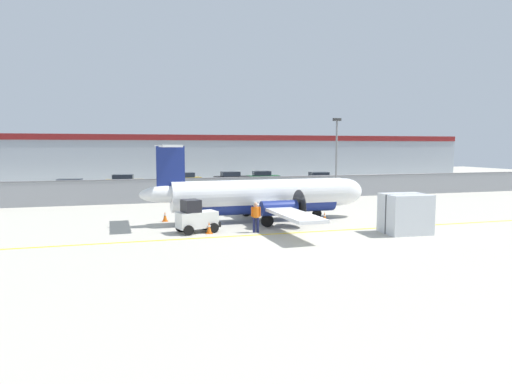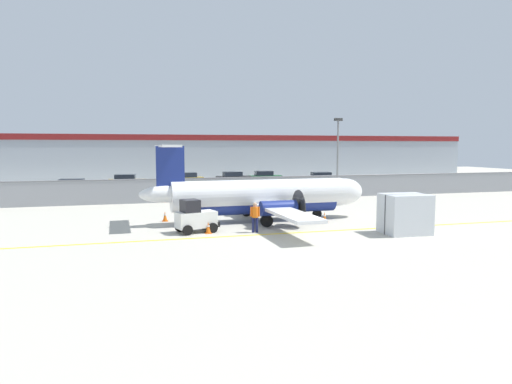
{
  "view_description": "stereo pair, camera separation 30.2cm",
  "coord_description": "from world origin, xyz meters",
  "px_view_note": "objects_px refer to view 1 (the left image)",
  "views": [
    {
      "loc": [
        -9.06,
        -21.57,
        4.83
      ],
      "look_at": [
        -0.58,
        7.41,
        1.8
      ],
      "focal_mm": 32.0,
      "sensor_mm": 36.0,
      "label": 1
    },
    {
      "loc": [
        -8.77,
        -21.66,
        4.83
      ],
      "look_at": [
        -0.58,
        7.41,
        1.8
      ],
      "focal_mm": 32.0,
      "sensor_mm": 36.0,
      "label": 2
    }
  ],
  "objects_px": {
    "baggage_tug": "(196,217)",
    "parked_car_4": "(262,177)",
    "ground_crew_worker": "(256,216)",
    "traffic_cone_far_left": "(209,228)",
    "parked_car_3": "(231,178)",
    "parked_car_0": "(69,187)",
    "apron_light_pole": "(336,152)",
    "commuter_airplane": "(264,196)",
    "parked_car_2": "(184,179)",
    "traffic_cone_far_right": "(165,217)",
    "cargo_container": "(405,214)",
    "parked_car_5": "(318,179)",
    "traffic_cone_near_right": "(325,217)",
    "traffic_cone_near_left": "(253,211)",
    "parked_car_1": "(124,182)"
  },
  "relations": [
    {
      "from": "traffic_cone_far_left",
      "to": "parked_car_0",
      "type": "height_order",
      "value": "parked_car_0"
    },
    {
      "from": "ground_crew_worker",
      "to": "traffic_cone_near_left",
      "type": "bearing_deg",
      "value": -3.63
    },
    {
      "from": "commuter_airplane",
      "to": "traffic_cone_far_right",
      "type": "bearing_deg",
      "value": 164.06
    },
    {
      "from": "commuter_airplane",
      "to": "traffic_cone_far_left",
      "type": "relative_size",
      "value": 25.06
    },
    {
      "from": "parked_car_0",
      "to": "parked_car_1",
      "type": "distance_m",
      "value": 7.89
    },
    {
      "from": "ground_crew_worker",
      "to": "cargo_container",
      "type": "height_order",
      "value": "cargo_container"
    },
    {
      "from": "ground_crew_worker",
      "to": "parked_car_4",
      "type": "distance_m",
      "value": 32.82
    },
    {
      "from": "traffic_cone_far_left",
      "to": "parked_car_3",
      "type": "relative_size",
      "value": 0.15
    },
    {
      "from": "baggage_tug",
      "to": "parked_car_2",
      "type": "bearing_deg",
      "value": 70.04
    },
    {
      "from": "traffic_cone_near_right",
      "to": "parked_car_1",
      "type": "xyz_separation_m",
      "value": [
        -12.23,
        26.7,
        0.58
      ]
    },
    {
      "from": "traffic_cone_near_right",
      "to": "parked_car_0",
      "type": "height_order",
      "value": "parked_car_0"
    },
    {
      "from": "parked_car_4",
      "to": "apron_light_pole",
      "type": "height_order",
      "value": "apron_light_pole"
    },
    {
      "from": "traffic_cone_near_left",
      "to": "parked_car_4",
      "type": "height_order",
      "value": "parked_car_4"
    },
    {
      "from": "parked_car_4",
      "to": "parked_car_0",
      "type": "bearing_deg",
      "value": -154.89
    },
    {
      "from": "cargo_container",
      "to": "parked_car_4",
      "type": "height_order",
      "value": "cargo_container"
    },
    {
      "from": "parked_car_2",
      "to": "traffic_cone_far_right",
      "type": "bearing_deg",
      "value": 74.83
    },
    {
      "from": "cargo_container",
      "to": "parked_car_0",
      "type": "relative_size",
      "value": 0.59
    },
    {
      "from": "parked_car_1",
      "to": "parked_car_4",
      "type": "distance_m",
      "value": 17.17
    },
    {
      "from": "ground_crew_worker",
      "to": "cargo_container",
      "type": "relative_size",
      "value": 0.68
    },
    {
      "from": "traffic_cone_far_left",
      "to": "parked_car_3",
      "type": "height_order",
      "value": "parked_car_3"
    },
    {
      "from": "traffic_cone_far_left",
      "to": "parked_car_0",
      "type": "bearing_deg",
      "value": 113.09
    },
    {
      "from": "cargo_container",
      "to": "parked_car_4",
      "type": "relative_size",
      "value": 0.58
    },
    {
      "from": "baggage_tug",
      "to": "traffic_cone_near_right",
      "type": "xyz_separation_m",
      "value": [
        8.47,
        1.26,
        -0.54
      ]
    },
    {
      "from": "traffic_cone_far_left",
      "to": "parked_car_0",
      "type": "relative_size",
      "value": 0.15
    },
    {
      "from": "commuter_airplane",
      "to": "traffic_cone_far_left",
      "type": "xyz_separation_m",
      "value": [
        -4.24,
        -3.27,
        -1.29
      ]
    },
    {
      "from": "parked_car_2",
      "to": "parked_car_4",
      "type": "distance_m",
      "value": 10.16
    },
    {
      "from": "traffic_cone_near_right",
      "to": "parked_car_5",
      "type": "xyz_separation_m",
      "value": [
        10.6,
        24.84,
        0.58
      ]
    },
    {
      "from": "ground_crew_worker",
      "to": "traffic_cone_far_right",
      "type": "bearing_deg",
      "value": 51.79
    },
    {
      "from": "baggage_tug",
      "to": "apron_light_pole",
      "type": "distance_m",
      "value": 18.39
    },
    {
      "from": "cargo_container",
      "to": "parked_car_3",
      "type": "distance_m",
      "value": 33.62
    },
    {
      "from": "ground_crew_worker",
      "to": "parked_car_2",
      "type": "xyz_separation_m",
      "value": [
        -0.12,
        30.54,
        -0.06
      ]
    },
    {
      "from": "traffic_cone_far_right",
      "to": "parked_car_0",
      "type": "distance_m",
      "value": 19.22
    },
    {
      "from": "baggage_tug",
      "to": "cargo_container",
      "type": "xyz_separation_m",
      "value": [
        11.15,
        -3.48,
        0.24
      ]
    },
    {
      "from": "cargo_container",
      "to": "parked_car_0",
      "type": "bearing_deg",
      "value": 131.44
    },
    {
      "from": "ground_crew_worker",
      "to": "apron_light_pole",
      "type": "distance_m",
      "value": 16.68
    },
    {
      "from": "traffic_cone_far_right",
      "to": "parked_car_5",
      "type": "relative_size",
      "value": 0.15
    },
    {
      "from": "baggage_tug",
      "to": "parked_car_3",
      "type": "bearing_deg",
      "value": 59.21
    },
    {
      "from": "parked_car_0",
      "to": "parked_car_4",
      "type": "relative_size",
      "value": 0.99
    },
    {
      "from": "ground_crew_worker",
      "to": "traffic_cone_near_left",
      "type": "distance_m",
      "value": 6.43
    },
    {
      "from": "commuter_airplane",
      "to": "traffic_cone_far_left",
      "type": "bearing_deg",
      "value": -143.81
    },
    {
      "from": "parked_car_1",
      "to": "parked_car_3",
      "type": "height_order",
      "value": "same"
    },
    {
      "from": "parked_car_1",
      "to": "parked_car_2",
      "type": "xyz_separation_m",
      "value": [
        6.87,
        1.66,
        0.0
      ]
    },
    {
      "from": "baggage_tug",
      "to": "traffic_cone_near_right",
      "type": "distance_m",
      "value": 8.58
    },
    {
      "from": "baggage_tug",
      "to": "ground_crew_worker",
      "type": "distance_m",
      "value": 3.36
    },
    {
      "from": "parked_car_2",
      "to": "parked_car_3",
      "type": "relative_size",
      "value": 1.02
    },
    {
      "from": "baggage_tug",
      "to": "parked_car_4",
      "type": "bearing_deg",
      "value": 52.44
    },
    {
      "from": "commuter_airplane",
      "to": "parked_car_2",
      "type": "xyz_separation_m",
      "value": [
        -1.77,
        26.85,
        -0.71
      ]
    },
    {
      "from": "commuter_airplane",
      "to": "parked_car_3",
      "type": "xyz_separation_m",
      "value": [
        4.22,
        27.31,
        -0.71
      ]
    },
    {
      "from": "parked_car_3",
      "to": "apron_light_pole",
      "type": "relative_size",
      "value": 0.59
    },
    {
      "from": "parked_car_3",
      "to": "parked_car_4",
      "type": "relative_size",
      "value": 0.99
    }
  ]
}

